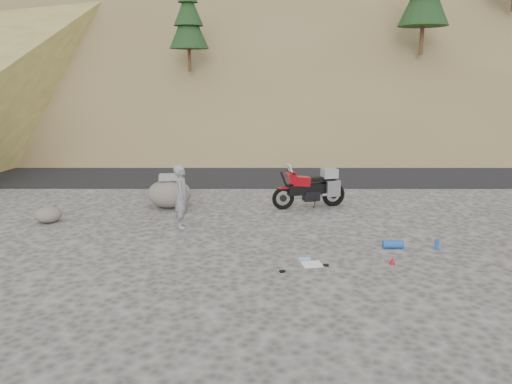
{
  "coord_description": "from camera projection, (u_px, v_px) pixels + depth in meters",
  "views": [
    {
      "loc": [
        -0.61,
        -12.09,
        4.01
      ],
      "look_at": [
        -0.62,
        0.74,
        1.0
      ],
      "focal_mm": 35.0,
      "sensor_mm": 36.0,
      "label": 1
    }
  ],
  "objects": [
    {
      "name": "man",
      "position": [
        183.0,
        227.0,
        13.5
      ],
      "size": [
        0.43,
        0.64,
        1.72
      ],
      "primitive_type": "imported",
      "rotation": [
        0.0,
        0.0,
        1.54
      ],
      "color": "gray",
      "rests_on": "ground"
    },
    {
      "name": "gear_funnel",
      "position": [
        392.0,
        261.0,
        10.82
      ],
      "size": [
        0.16,
        0.16,
        0.17
      ],
      "primitive_type": "cone",
      "rotation": [
        0.0,
        0.0,
        -0.31
      ],
      "color": "#AB0B16",
      "rests_on": "ground"
    },
    {
      "name": "gear_glove_b",
      "position": [
        282.0,
        271.0,
        10.41
      ],
      "size": [
        0.13,
        0.11,
        0.04
      ],
      "primitive_type": "cube",
      "rotation": [
        0.0,
        0.0,
        0.38
      ],
      "color": "black",
      "rests_on": "ground"
    },
    {
      "name": "ground",
      "position": [
        280.0,
        237.0,
        12.69
      ],
      "size": [
        140.0,
        140.0,
        0.0
      ],
      "primitive_type": "plane",
      "color": "#413E3C",
      "rests_on": "ground"
    },
    {
      "name": "gear_glove_a",
      "position": [
        326.0,
        265.0,
        10.75
      ],
      "size": [
        0.13,
        0.1,
        0.03
      ],
      "primitive_type": "cube",
      "rotation": [
        0.0,
        0.0,
        -0.1
      ],
      "color": "black",
      "rests_on": "ground"
    },
    {
      "name": "gear_blue_mat",
      "position": [
        393.0,
        244.0,
        11.84
      ],
      "size": [
        0.49,
        0.2,
        0.19
      ],
      "primitive_type": "cylinder",
      "rotation": [
        0.0,
        1.57,
        -0.01
      ],
      "color": "#1B4AA6",
      "rests_on": "ground"
    },
    {
      "name": "gear_white_cloth",
      "position": [
        312.0,
        264.0,
        10.83
      ],
      "size": [
        0.48,
        0.45,
        0.01
      ],
      "primitive_type": "cube",
      "rotation": [
        0.0,
        0.0,
        0.18
      ],
      "color": "white",
      "rests_on": "ground"
    },
    {
      "name": "motorcycle",
      "position": [
        313.0,
        188.0,
        15.39
      ],
      "size": [
        2.34,
        1.06,
        1.43
      ],
      "rotation": [
        0.0,
        0.0,
        0.27
      ],
      "color": "black",
      "rests_on": "ground"
    },
    {
      "name": "small_rock",
      "position": [
        48.0,
        215.0,
        13.89
      ],
      "size": [
        0.76,
        0.69,
        0.44
      ],
      "rotation": [
        0.0,
        0.0,
        -0.03
      ],
      "color": "#534F47",
      "rests_on": "ground"
    },
    {
      "name": "road",
      "position": [
        271.0,
        171.0,
        21.45
      ],
      "size": [
        120.0,
        7.0,
        0.05
      ],
      "primitive_type": "cube",
      "color": "black",
      "rests_on": "ground"
    },
    {
      "name": "hillside",
      "position": [
        262.0,
        3.0,
        49.96
      ],
      "size": [
        120.0,
        73.0,
        46.72
      ],
      "color": "brown",
      "rests_on": "ground"
    },
    {
      "name": "gear_blue_cloth",
      "position": [
        305.0,
        259.0,
        11.15
      ],
      "size": [
        0.28,
        0.21,
        0.01
      ],
      "primitive_type": "cube",
      "rotation": [
        0.0,
        0.0,
        -0.07
      ],
      "color": "#88ABD3",
      "rests_on": "ground"
    },
    {
      "name": "boulder",
      "position": [
        169.0,
        193.0,
        15.44
      ],
      "size": [
        1.45,
        1.27,
        1.05
      ],
      "rotation": [
        0.0,
        0.0,
        -0.1
      ],
      "color": "#534F47",
      "rests_on": "ground"
    },
    {
      "name": "gear_bottle",
      "position": [
        437.0,
        244.0,
        11.75
      ],
      "size": [
        0.09,
        0.09,
        0.25
      ],
      "primitive_type": "cylinder",
      "rotation": [
        0.0,
        0.0,
        -0.05
      ],
      "color": "#1B4AA6",
      "rests_on": "ground"
    }
  ]
}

